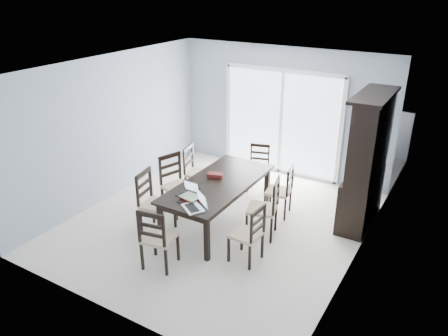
% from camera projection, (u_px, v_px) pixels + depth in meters
% --- Properties ---
extents(floor, '(5.00, 5.00, 0.00)m').
position_uv_depth(floor, '(218.00, 222.00, 7.37)').
color(floor, beige).
rests_on(floor, ground).
extents(ceiling, '(5.00, 5.00, 0.00)m').
position_uv_depth(ceiling, '(217.00, 67.00, 6.33)').
color(ceiling, white).
rests_on(ceiling, back_wall).
extents(back_wall, '(4.50, 0.02, 2.60)m').
position_uv_depth(back_wall, '(282.00, 112.00, 8.82)').
color(back_wall, '#919CAD').
rests_on(back_wall, floor).
extents(wall_left, '(0.02, 5.00, 2.60)m').
position_uv_depth(wall_left, '(112.00, 127.00, 7.90)').
color(wall_left, '#919CAD').
rests_on(wall_left, floor).
extents(wall_right, '(0.02, 5.00, 2.60)m').
position_uv_depth(wall_right, '(362.00, 182.00, 5.80)').
color(wall_right, '#919CAD').
rests_on(wall_right, floor).
extents(balcony, '(4.50, 2.00, 0.10)m').
position_uv_depth(balcony, '(297.00, 157.00, 10.15)').
color(balcony, gray).
rests_on(balcony, ground).
extents(railing, '(4.50, 0.06, 1.10)m').
position_uv_depth(railing, '(314.00, 122.00, 10.69)').
color(railing, '#99999E').
rests_on(railing, balcony).
extents(dining_table, '(1.00, 2.20, 0.75)m').
position_uv_depth(dining_table, '(218.00, 186.00, 7.10)').
color(dining_table, black).
rests_on(dining_table, floor).
extents(china_hutch, '(0.50, 1.38, 2.20)m').
position_uv_depth(china_hutch, '(366.00, 163.00, 6.98)').
color(china_hutch, black).
rests_on(china_hutch, floor).
extents(sliding_door, '(2.52, 0.05, 2.18)m').
position_uv_depth(sliding_door, '(281.00, 122.00, 8.88)').
color(sliding_door, silver).
rests_on(sliding_door, floor).
extents(chair_left_near, '(0.53, 0.52, 1.19)m').
position_uv_depth(chair_left_near, '(151.00, 195.00, 6.90)').
color(chair_left_near, black).
rests_on(chair_left_near, floor).
extents(chair_left_mid, '(0.58, 0.57, 1.19)m').
position_uv_depth(chair_left_mid, '(174.00, 178.00, 7.51)').
color(chair_left_mid, black).
rests_on(chair_left_mid, floor).
extents(chair_left_far, '(0.51, 0.50, 1.12)m').
position_uv_depth(chair_left_far, '(194.00, 166.00, 8.08)').
color(chair_left_far, black).
rests_on(chair_left_far, floor).
extents(chair_right_near, '(0.43, 0.42, 1.04)m').
position_uv_depth(chair_right_near, '(252.00, 229.00, 6.13)').
color(chair_right_near, black).
rests_on(chair_right_near, floor).
extents(chair_right_mid, '(0.53, 0.53, 1.15)m').
position_uv_depth(chair_right_mid, '(269.00, 202.00, 6.75)').
color(chair_right_mid, black).
rests_on(chair_right_mid, floor).
extents(chair_right_far, '(0.46, 0.45, 1.05)m').
position_uv_depth(chair_right_far, '(284.00, 186.00, 7.39)').
color(chair_right_far, black).
rests_on(chair_right_far, floor).
extents(chair_end_near, '(0.49, 0.50, 1.11)m').
position_uv_depth(chair_end_near, '(155.00, 233.00, 5.97)').
color(chair_end_near, black).
rests_on(chair_end_near, floor).
extents(chair_end_far, '(0.48, 0.48, 1.01)m').
position_uv_depth(chair_end_far, '(259.00, 162.00, 8.39)').
color(chair_end_far, black).
rests_on(chair_end_far, floor).
extents(laptop_dark, '(0.30, 0.22, 0.20)m').
position_uv_depth(laptop_dark, '(187.00, 193.00, 6.61)').
color(laptop_dark, black).
rests_on(laptop_dark, dining_table).
extents(laptop_silver, '(0.43, 0.40, 0.24)m').
position_uv_depth(laptop_silver, '(193.00, 205.00, 6.23)').
color(laptop_silver, silver).
rests_on(laptop_silver, dining_table).
extents(book_stack, '(0.32, 0.27, 0.05)m').
position_uv_depth(book_stack, '(190.00, 197.00, 6.53)').
color(book_stack, maroon).
rests_on(book_stack, dining_table).
extents(cell_phone, '(0.11, 0.07, 0.01)m').
position_uv_depth(cell_phone, '(180.00, 202.00, 6.42)').
color(cell_phone, black).
rests_on(cell_phone, dining_table).
extents(game_box, '(0.28, 0.20, 0.06)m').
position_uv_depth(game_box, '(215.00, 175.00, 7.25)').
color(game_box, '#43120D').
rests_on(game_box, dining_table).
extents(hot_tub, '(2.01, 1.88, 0.87)m').
position_uv_depth(hot_tub, '(289.00, 135.00, 10.11)').
color(hot_tub, maroon).
rests_on(hot_tub, balcony).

